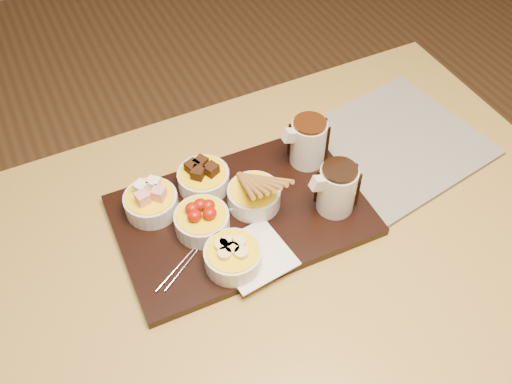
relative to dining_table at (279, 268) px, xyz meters
name	(u,v)px	position (x,y,z in m)	size (l,w,h in m)	color
dining_table	(279,268)	(0.00, 0.00, 0.00)	(1.20, 0.80, 0.75)	#A5873D
serving_board	(242,215)	(-0.05, 0.07, 0.11)	(0.46, 0.30, 0.02)	black
napkin	(254,255)	(-0.07, -0.03, 0.12)	(0.12, 0.12, 0.00)	white
bowl_marshmallows	(151,203)	(-0.19, 0.15, 0.14)	(0.10, 0.10, 0.04)	beige
bowl_cake	(204,180)	(-0.08, 0.16, 0.14)	(0.10, 0.10, 0.04)	beige
bowl_strawberries	(202,222)	(-0.13, 0.07, 0.14)	(0.10, 0.10, 0.04)	beige
bowl_biscotti	(254,197)	(-0.01, 0.08, 0.14)	(0.10, 0.10, 0.04)	beige
bowl_bananas	(233,257)	(-0.11, -0.02, 0.14)	(0.10, 0.10, 0.04)	beige
pitcher_dark_chocolate	(337,189)	(0.12, 0.01, 0.17)	(0.07, 0.07, 0.10)	silver
pitcher_milk_chocolate	(308,143)	(0.13, 0.14, 0.17)	(0.07, 0.07, 0.10)	silver
fondue_skewers	(202,239)	(-0.14, 0.05, 0.12)	(0.26, 0.03, 0.01)	silver
newspaper	(387,148)	(0.31, 0.11, 0.10)	(0.38, 0.31, 0.01)	beige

